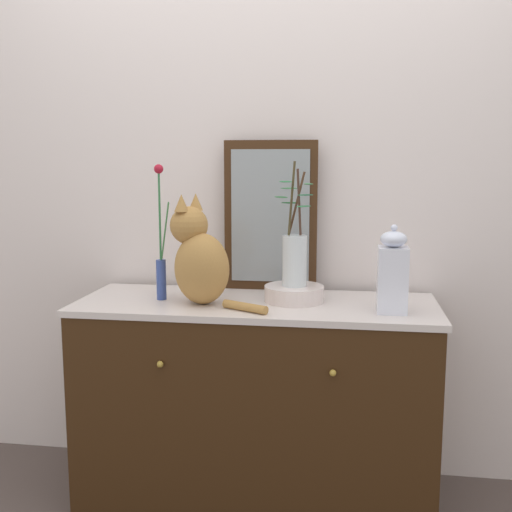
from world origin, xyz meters
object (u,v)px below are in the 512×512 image
Objects in this scene: vase_slim_green at (161,258)px; sideboard at (256,401)px; jar_lidded_porcelain at (393,273)px; mirror_leaning at (270,216)px; bowl_porcelain at (294,294)px; cat_sitting at (199,258)px; vase_glass_clear at (294,255)px.

sideboard is at bearing 2.46° from vase_slim_green.
jar_lidded_porcelain is at bearing -5.13° from vase_slim_green.
mirror_leaning is 0.37m from bowl_porcelain.
cat_sitting is at bearing -166.30° from bowl_porcelain.
sideboard is 2.23× the size of mirror_leaning.
cat_sitting is 0.39m from bowl_porcelain.
sideboard is at bearing -168.63° from vase_glass_clear.
vase_glass_clear is (0.15, 0.03, 0.59)m from sideboard.
sideboard is at bearing -169.20° from bowl_porcelain.
vase_slim_green is 1.10× the size of vase_glass_clear.
sideboard is at bearing -96.12° from mirror_leaning.
cat_sitting is (-0.24, -0.30, -0.14)m from mirror_leaning.
jar_lidded_porcelain is (0.51, -0.10, 0.55)m from sideboard.
jar_lidded_porcelain is at bearing -18.74° from bowl_porcelain.
sideboard is 3.33× the size of cat_sitting.
jar_lidded_porcelain is at bearing -10.62° from sideboard.
sideboard is 2.91× the size of vase_glass_clear.
sideboard is 0.46m from bowl_porcelain.
vase_slim_green is (-0.38, -0.02, 0.58)m from sideboard.
vase_slim_green is 1.66× the size of jar_lidded_porcelain.
vase_glass_clear is at bearing -60.08° from mirror_leaning.
sideboard is 0.76m from jar_lidded_porcelain.
sideboard is at bearing 169.38° from jar_lidded_porcelain.
cat_sitting is (-0.21, -0.06, 0.58)m from sideboard.
jar_lidded_porcelain is (0.36, -0.12, 0.11)m from bowl_porcelain.
vase_slim_green is 0.54m from bowl_porcelain.
mirror_leaning is at bearing 32.46° from vase_slim_green.
mirror_leaning is at bearing 51.65° from cat_sitting.
bowl_porcelain is (0.52, 0.04, -0.14)m from vase_slim_green.
vase_glass_clear is at bearing 161.06° from jar_lidded_porcelain.
jar_lidded_porcelain is (0.89, -0.08, -0.02)m from vase_slim_green.
sideboard is 0.76m from mirror_leaning.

